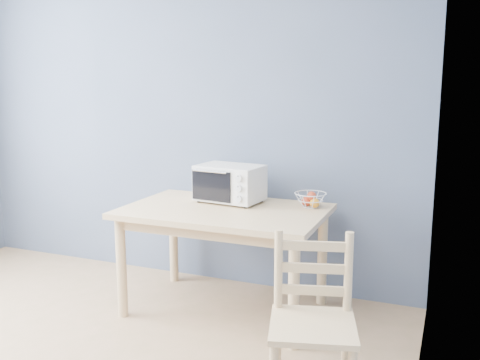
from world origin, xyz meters
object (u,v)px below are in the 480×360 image
at_px(dining_chair, 312,326).
at_px(dining_table, 225,222).
at_px(fruit_basket, 311,199).
at_px(toaster_oven, 228,183).

bearing_deg(dining_chair, dining_table, 118.10).
relative_size(dining_table, dining_chair, 1.58).
xyz_separation_m(fruit_basket, dining_chair, (0.32, -1.18, -0.37)).
distance_m(dining_table, dining_chair, 1.29).
relative_size(dining_table, toaster_oven, 2.79).
height_order(dining_table, dining_chair, dining_chair).
relative_size(dining_table, fruit_basket, 4.90).
xyz_separation_m(dining_table, fruit_basket, (0.55, 0.26, 0.16)).
height_order(dining_table, fruit_basket, fruit_basket).
bearing_deg(fruit_basket, toaster_oven, -175.04).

